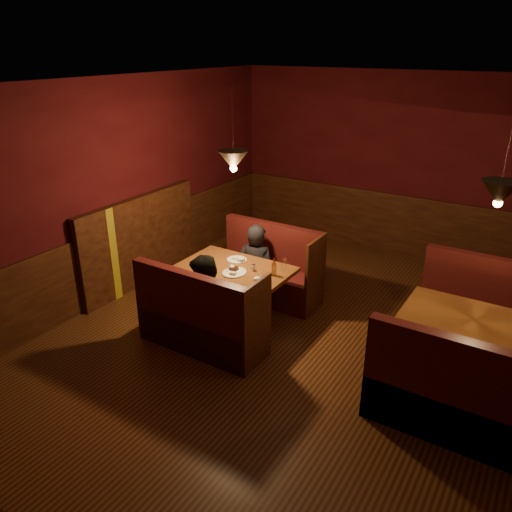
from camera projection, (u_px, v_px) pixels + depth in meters
The scene contains 9 objects.
room at pixel (293, 265), 5.41m from camera, with size 6.02×7.02×2.92m.
main_table at pixel (237, 280), 6.17m from camera, with size 1.37×0.83×0.96m.
main_bench_far at pixel (269, 275), 6.86m from camera, with size 1.50×0.54×1.03m.
main_bench_near at pixel (200, 324), 5.65m from camera, with size 1.50×0.54×1.03m.
second_table at pixel (471, 337), 4.96m from camera, with size 1.36×0.87×0.77m.
second_bench_far at pixel (484, 322), 5.67m from camera, with size 1.51×0.56×1.08m.
second_bench_near at pixel (453, 402), 4.40m from camera, with size 1.51×0.56×1.08m.
diner_a at pixel (256, 251), 6.62m from camera, with size 0.53×0.35×1.44m, color black.
diner_b at pixel (206, 288), 5.62m from camera, with size 0.70×0.54×1.44m, color black.
Camera 1 is at (1.99, -4.35, 3.27)m, focal length 35.00 mm.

